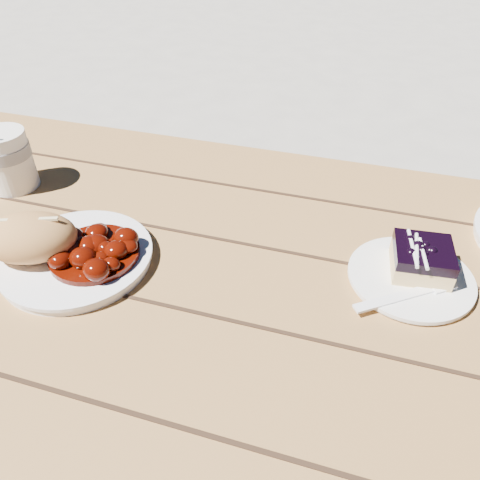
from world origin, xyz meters
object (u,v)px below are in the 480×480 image
(bread_roll, at_px, (30,237))
(coffee_cup, at_px, (7,160))
(dessert_plate, at_px, (410,278))
(blueberry_cake, at_px, (422,259))
(picnic_table, at_px, (142,325))
(main_plate, at_px, (77,258))

(bread_roll, distance_m, coffee_cup, 0.25)
(bread_roll, xyz_separation_m, coffee_cup, (-0.18, 0.18, 0.00))
(dessert_plate, bearing_deg, blueberry_cake, 56.31)
(picnic_table, distance_m, blueberry_cake, 0.48)
(picnic_table, height_order, main_plate, main_plate)
(bread_roll, height_order, coffee_cup, coffee_cup)
(main_plate, bearing_deg, coffee_cup, 145.66)
(dessert_plate, height_order, blueberry_cake, blueberry_cake)
(blueberry_cake, bearing_deg, main_plate, -171.88)
(picnic_table, bearing_deg, coffee_cup, 157.59)
(main_plate, xyz_separation_m, dessert_plate, (0.48, 0.10, -0.00))
(dessert_plate, bearing_deg, main_plate, -167.87)
(dessert_plate, bearing_deg, picnic_table, -170.71)
(blueberry_cake, xyz_separation_m, coffee_cup, (-0.73, 0.04, 0.02))
(picnic_table, distance_m, dessert_plate, 0.46)
(coffee_cup, bearing_deg, blueberry_cake, -3.08)
(main_plate, distance_m, bread_roll, 0.07)
(dessert_plate, height_order, coffee_cup, coffee_cup)
(main_plate, xyz_separation_m, bread_roll, (-0.05, -0.02, 0.04))
(bread_roll, height_order, blueberry_cake, bread_roll)
(main_plate, distance_m, coffee_cup, 0.28)
(main_plate, height_order, dessert_plate, main_plate)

